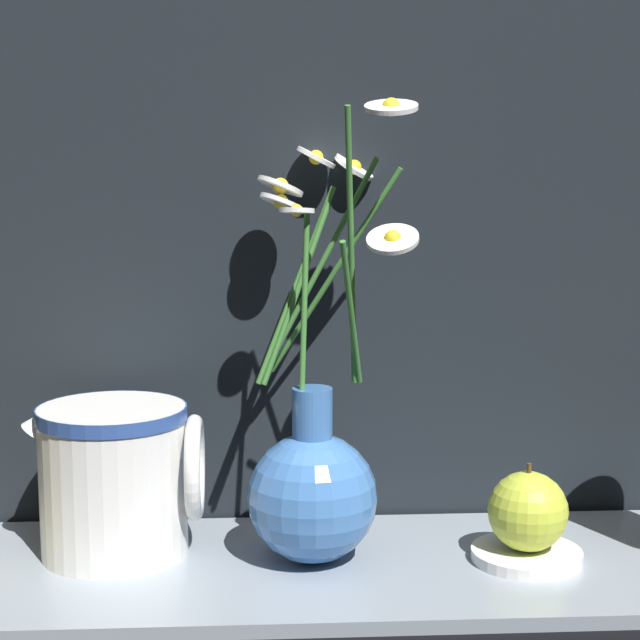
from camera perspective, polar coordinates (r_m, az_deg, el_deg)
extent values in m
plane|color=black|center=(0.95, 0.16, -13.49)|extent=(6.00, 6.00, 0.00)
cube|color=gray|center=(0.95, 0.16, -13.15)|extent=(0.84, 0.24, 0.01)
sphere|color=#3F72B7|center=(0.94, -0.41, -9.44)|extent=(0.11, 0.11, 0.11)
cylinder|color=#3F72B7|center=(0.92, -0.41, -5.31)|extent=(0.03, 0.03, 0.05)
cylinder|color=#3D7A33|center=(0.95, -0.24, 2.77)|extent=(0.11, 0.02, 0.20)
cylinder|color=white|center=(0.99, -0.09, 8.67)|extent=(0.04, 0.04, 0.02)
sphere|color=yellow|center=(0.99, -0.09, 8.67)|extent=(0.01, 0.01, 0.01)
cylinder|color=#3D7A33|center=(0.90, -0.83, 1.06)|extent=(0.01, 0.02, 0.15)
cylinder|color=white|center=(0.90, -1.26, 5.86)|extent=(0.04, 0.04, 0.01)
sphere|color=yellow|center=(0.90, -1.26, 5.86)|extent=(0.01, 0.01, 0.01)
cylinder|color=#3D7A33|center=(0.89, 1.67, 3.70)|extent=(0.02, 0.07, 0.24)
cylinder|color=white|center=(0.88, 3.85, 11.28)|extent=(0.05, 0.05, 0.02)
sphere|color=yellow|center=(0.88, 3.85, 11.28)|extent=(0.02, 0.02, 0.02)
cylinder|color=#3D7A33|center=(0.95, 0.76, 2.53)|extent=(0.12, 0.05, 0.19)
cylinder|color=white|center=(1.01, 1.83, 8.15)|extent=(0.05, 0.05, 0.03)
sphere|color=yellow|center=(1.01, 1.83, 8.15)|extent=(0.01, 0.01, 0.01)
cylinder|color=#3D7A33|center=(0.89, 1.70, 0.26)|extent=(0.03, 0.07, 0.13)
cylinder|color=white|center=(0.88, 3.90, 4.33)|extent=(0.05, 0.05, 0.02)
sphere|color=yellow|center=(0.88, 3.90, 4.33)|extent=(0.02, 0.02, 0.02)
cylinder|color=#3D7A33|center=(0.93, -1.29, 1.88)|extent=(0.07, 0.03, 0.17)
cylinder|color=white|center=(0.96, -2.13, 7.15)|extent=(0.05, 0.05, 0.02)
sphere|color=yellow|center=(0.96, -2.13, 7.15)|extent=(0.01, 0.01, 0.01)
cylinder|color=#3D7A33|center=(0.93, -1.27, 1.42)|extent=(0.06, 0.03, 0.16)
cylinder|color=white|center=(0.95, -2.10, 6.30)|extent=(0.05, 0.05, 0.02)
sphere|color=yellow|center=(0.95, -2.10, 6.30)|extent=(0.01, 0.01, 0.01)
cylinder|color=white|center=(0.97, -10.95, -8.41)|extent=(0.13, 0.13, 0.13)
cylinder|color=#2D4C93|center=(0.95, -11.06, -4.92)|extent=(0.13, 0.13, 0.01)
torus|color=white|center=(0.96, -6.69, -7.82)|extent=(0.01, 0.09, 0.09)
cone|color=white|center=(0.96, -14.29, -5.14)|extent=(0.05, 0.04, 0.04)
cylinder|color=white|center=(0.97, 10.96, -12.21)|extent=(0.10, 0.10, 0.01)
sphere|color=#B7C638|center=(0.96, 11.03, -9.98)|extent=(0.07, 0.07, 0.07)
cylinder|color=#4C3819|center=(0.94, 11.10, -7.75)|extent=(0.00, 0.00, 0.01)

